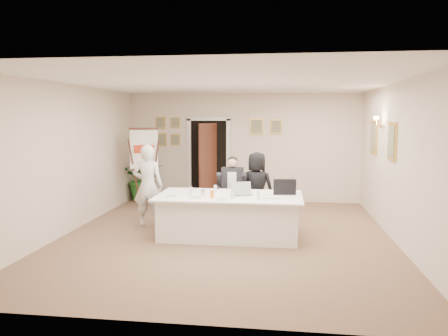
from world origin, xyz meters
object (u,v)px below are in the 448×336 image
object	(u,v)px
seated_man	(232,189)
laptop_bag	(285,187)
laptop	(242,187)
standing_woman	(257,188)
paper_stack	(271,197)
flip_chart	(145,172)
potted_palm	(144,178)
oj_glass	(212,194)
steel_jug	(203,193)
conference_table	(229,216)
standing_man	(148,186)

from	to	relation	value
seated_man	laptop_bag	size ratio (longest dim) A/B	3.45
laptop	standing_woman	bearing A→B (deg)	58.20
paper_stack	standing_woman	bearing A→B (deg)	103.94
flip_chart	paper_stack	bearing A→B (deg)	-39.42
standing_woman	potted_palm	size ratio (longest dim) A/B	1.25
oj_glass	steel_jug	bearing A→B (deg)	138.15
conference_table	standing_woman	size ratio (longest dim) A/B	1.78
seated_man	oj_glass	bearing A→B (deg)	-83.55
standing_man	oj_glass	world-z (taller)	standing_man
standing_man	conference_table	bearing A→B (deg)	161.33
potted_palm	conference_table	bearing A→B (deg)	-50.63
laptop	flip_chart	bearing A→B (deg)	118.90
conference_table	laptop	size ratio (longest dim) A/B	7.05
conference_table	standing_man	xyz separation A→B (m)	(-1.70, 0.52, 0.43)
laptop_bag	standing_man	bearing A→B (deg)	167.31
standing_woman	laptop	world-z (taller)	standing_woman
flip_chart	steel_jug	distance (m)	3.12
laptop_bag	paper_stack	size ratio (longest dim) A/B	1.38
seated_man	standing_man	world-z (taller)	standing_man
standing_woman	laptop	xyz separation A→B (m)	(-0.22, -1.00, 0.17)
oj_glass	standing_woman	bearing A→B (deg)	63.31
conference_table	seated_man	world-z (taller)	seated_man
standing_man	laptop_bag	bearing A→B (deg)	171.42
flip_chart	oj_glass	xyz separation A→B (m)	(2.08, -2.66, -0.04)
laptop_bag	paper_stack	bearing A→B (deg)	-126.45
potted_palm	oj_glass	world-z (taller)	potted_palm
seated_man	oj_glass	xyz separation A→B (m)	(-0.20, -1.38, 0.14)
conference_table	seated_man	size ratio (longest dim) A/B	1.87
laptop_bag	standing_woman	bearing A→B (deg)	116.96
laptop	paper_stack	xyz separation A→B (m)	(0.54, -0.28, -0.12)
laptop	potted_palm	bearing A→B (deg)	112.57
standing_man	laptop	size ratio (longest dim) A/B	4.42
flip_chart	laptop_bag	bearing A→B (deg)	-32.58
seated_man	steel_jug	bearing A→B (deg)	-93.44
conference_table	paper_stack	distance (m)	0.88
potted_palm	laptop	world-z (taller)	potted_palm
standing_woman	potted_palm	bearing A→B (deg)	-19.88
flip_chart	oj_glass	world-z (taller)	flip_chart
conference_table	oj_glass	xyz separation A→B (m)	(-0.26, -0.33, 0.45)
conference_table	standing_woman	distance (m)	1.21
laptop	paper_stack	distance (m)	0.62
flip_chart	oj_glass	size ratio (longest dim) A/B	14.61
conference_table	flip_chart	size ratio (longest dim) A/B	1.39
laptop_bag	oj_glass	distance (m)	1.37
conference_table	standing_man	distance (m)	1.83
laptop	laptop_bag	size ratio (longest dim) A/B	0.92
standing_woman	oj_glass	size ratio (longest dim) A/B	11.43
seated_man	steel_jug	xyz separation A→B (m)	(-0.40, -1.21, 0.13)
flip_chart	potted_palm	bearing A→B (deg)	108.40
flip_chart	laptop	size ratio (longest dim) A/B	5.08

